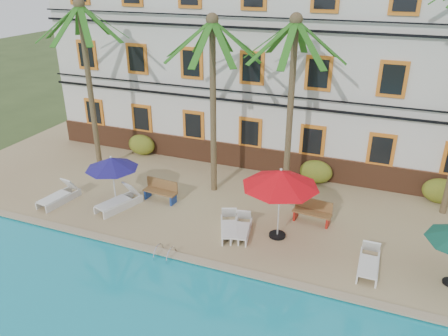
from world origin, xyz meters
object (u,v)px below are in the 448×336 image
at_px(pool_ladder, 165,255).
at_px(lounger_e, 369,262).
at_px(umbrella_red, 281,179).
at_px(lounger_d, 242,228).
at_px(umbrella_blue, 112,163).
at_px(lounger_c, 229,226).
at_px(bench_left, 161,190).
at_px(palm_b, 213,83).
at_px(lounger_b, 120,201).
at_px(lounger_a, 59,196).
at_px(bench_right, 313,211).
at_px(palm_a, 87,66).
at_px(palm_c, 292,86).

bearing_deg(pool_ladder, lounger_e, 15.03).
xyz_separation_m(umbrella_red, lounger_d, (-1.30, -0.31, -2.13)).
height_order(umbrella_blue, lounger_c, umbrella_blue).
bearing_deg(lounger_d, bench_left, 163.37).
bearing_deg(lounger_e, umbrella_red, 166.33).
xyz_separation_m(palm_b, pool_ladder, (0.31, -5.23, -4.86)).
bearing_deg(bench_left, lounger_b, -137.07).
xyz_separation_m(lounger_a, lounger_b, (2.67, 0.51, 0.02)).
relative_size(umbrella_blue, bench_left, 1.43).
relative_size(lounger_a, lounger_e, 1.10).
xyz_separation_m(lounger_c, bench_right, (2.76, 1.91, 0.20)).
bearing_deg(umbrella_blue, umbrella_red, 0.58).
bearing_deg(umbrella_blue, bench_left, 30.70).
height_order(palm_a, lounger_b, palm_a).
bearing_deg(lounger_d, bench_right, 38.44).
relative_size(umbrella_red, lounger_b, 1.32).
bearing_deg(lounger_a, lounger_d, 3.55).
xyz_separation_m(lounger_c, pool_ladder, (-1.58, -2.20, -0.27)).
relative_size(lounger_c, pool_ladder, 2.52).
xyz_separation_m(bench_left, pool_ladder, (2.05, -3.50, -0.47)).
relative_size(umbrella_blue, umbrella_red, 0.78).
bearing_deg(umbrella_blue, lounger_b, -32.79).
xyz_separation_m(lounger_d, bench_right, (2.30, 1.82, 0.21)).
distance_m(palm_a, lounger_a, 5.93).
bearing_deg(bench_left, umbrella_blue, -149.30).
height_order(palm_b, lounger_a, palm_b).
bearing_deg(bench_left, palm_c, 24.91).
relative_size(palm_a, bench_right, 5.18).
height_order(palm_a, palm_b, palm_a).
bearing_deg(pool_ladder, lounger_a, 163.49).
relative_size(lounger_a, lounger_b, 0.92).
distance_m(lounger_a, pool_ladder, 6.28).
xyz_separation_m(umbrella_blue, bench_left, (1.65, 0.98, -1.39)).
relative_size(palm_b, bench_right, 4.92).
bearing_deg(lounger_a, palm_b, 31.15).
xyz_separation_m(umbrella_blue, lounger_b, (0.35, -0.23, -1.56)).
relative_size(palm_c, lounger_c, 4.07).
bearing_deg(palm_a, pool_ladder, -38.99).
bearing_deg(palm_b, palm_c, 9.71).
bearing_deg(lounger_c, bench_right, 34.65).
xyz_separation_m(umbrella_blue, lounger_d, (5.74, -0.24, -1.60)).
xyz_separation_m(lounger_c, lounger_e, (5.08, -0.41, 0.00)).
bearing_deg(pool_ladder, bench_right, 43.42).
xyz_separation_m(lounger_a, bench_left, (3.97, 1.72, 0.18)).
xyz_separation_m(palm_b, lounger_d, (2.35, -2.94, -4.60)).
height_order(umbrella_red, pool_ladder, umbrella_red).
bearing_deg(pool_ladder, umbrella_red, 37.86).
height_order(bench_left, pool_ladder, bench_left).
relative_size(palm_a, lounger_d, 4.53).
xyz_separation_m(lounger_e, bench_right, (-2.32, 2.32, 0.20)).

